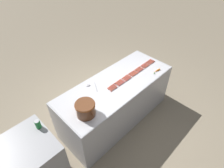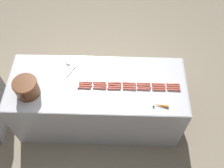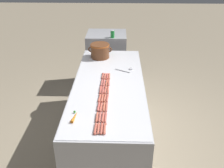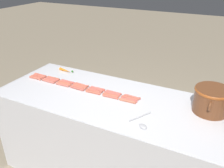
# 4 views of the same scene
# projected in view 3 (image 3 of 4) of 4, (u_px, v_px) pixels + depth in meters

# --- Properties ---
(ground_plane) EXTENTS (20.00, 20.00, 0.00)m
(ground_plane) POSITION_uv_depth(u_px,v_px,m) (109.00, 139.00, 3.52)
(ground_plane) COLOR gray
(griddle_counter) EXTENTS (0.86, 2.19, 0.91)m
(griddle_counter) POSITION_uv_depth(u_px,v_px,m) (109.00, 113.00, 3.31)
(griddle_counter) COLOR #BCBCC1
(griddle_counter) RESTS_ON ground_plane
(back_cabinet) EXTENTS (0.70, 0.60, 1.02)m
(back_cabinet) POSITION_uv_depth(u_px,v_px,m) (107.00, 60.00, 4.73)
(back_cabinet) COLOR #A0A0A4
(back_cabinet) RESTS_ON ground_plane
(hot_dog_0) EXTENTS (0.03, 0.16, 0.02)m
(hot_dog_0) POSITION_uv_depth(u_px,v_px,m) (95.00, 129.00, 2.27)
(hot_dog_0) COLOR #C85E4B
(hot_dog_0) RESTS_ON griddle_counter
(hot_dog_1) EXTENTS (0.02, 0.16, 0.02)m
(hot_dog_1) POSITION_uv_depth(u_px,v_px,m) (97.00, 117.00, 2.43)
(hot_dog_1) COLOR #C65E47
(hot_dog_1) RESTS_ON griddle_counter
(hot_dog_2) EXTENTS (0.03, 0.16, 0.02)m
(hot_dog_2) POSITION_uv_depth(u_px,v_px,m) (98.00, 107.00, 2.59)
(hot_dog_2) COLOR #C75950
(hot_dog_2) RESTS_ON griddle_counter
(hot_dog_3) EXTENTS (0.03, 0.16, 0.02)m
(hot_dog_3) POSITION_uv_depth(u_px,v_px,m) (100.00, 98.00, 2.74)
(hot_dog_3) COLOR #CD614B
(hot_dog_3) RESTS_ON griddle_counter
(hot_dog_4) EXTENTS (0.03, 0.16, 0.02)m
(hot_dog_4) POSITION_uv_depth(u_px,v_px,m) (101.00, 90.00, 2.90)
(hot_dog_4) COLOR #CD5B4C
(hot_dog_4) RESTS_ON griddle_counter
(hot_dog_5) EXTENTS (0.03, 0.16, 0.02)m
(hot_dog_5) POSITION_uv_depth(u_px,v_px,m) (102.00, 83.00, 3.05)
(hot_dog_5) COLOR #C05C50
(hot_dog_5) RESTS_ON griddle_counter
(hot_dog_6) EXTENTS (0.03, 0.16, 0.02)m
(hot_dog_6) POSITION_uv_depth(u_px,v_px,m) (103.00, 76.00, 3.22)
(hot_dog_6) COLOR #C05E4D
(hot_dog_6) RESTS_ON griddle_counter
(hot_dog_7) EXTENTS (0.03, 0.16, 0.02)m
(hot_dog_7) POSITION_uv_depth(u_px,v_px,m) (98.00, 128.00, 2.28)
(hot_dog_7) COLOR #C5604B
(hot_dog_7) RESTS_ON griddle_counter
(hot_dog_8) EXTENTS (0.03, 0.16, 0.02)m
(hot_dog_8) POSITION_uv_depth(u_px,v_px,m) (100.00, 117.00, 2.43)
(hot_dog_8) COLOR #C45F51
(hot_dog_8) RESTS_ON griddle_counter
(hot_dog_9) EXTENTS (0.03, 0.16, 0.02)m
(hot_dog_9) POSITION_uv_depth(u_px,v_px,m) (101.00, 107.00, 2.58)
(hot_dog_9) COLOR #C95F4C
(hot_dog_9) RESTS_ON griddle_counter
(hot_dog_10) EXTENTS (0.03, 0.16, 0.02)m
(hot_dog_10) POSITION_uv_depth(u_px,v_px,m) (102.00, 98.00, 2.74)
(hot_dog_10) COLOR #CC624A
(hot_dog_10) RESTS_ON griddle_counter
(hot_dog_11) EXTENTS (0.03, 0.16, 0.02)m
(hot_dog_11) POSITION_uv_depth(u_px,v_px,m) (103.00, 90.00, 2.89)
(hot_dog_11) COLOR #C15C4F
(hot_dog_11) RESTS_ON griddle_counter
(hot_dog_12) EXTENTS (0.03, 0.16, 0.02)m
(hot_dog_12) POSITION_uv_depth(u_px,v_px,m) (104.00, 83.00, 3.05)
(hot_dog_12) COLOR #CA5E51
(hot_dog_12) RESTS_ON griddle_counter
(hot_dog_13) EXTENTS (0.03, 0.16, 0.02)m
(hot_dog_13) POSITION_uv_depth(u_px,v_px,m) (105.00, 76.00, 3.21)
(hot_dog_13) COLOR #C5614C
(hot_dog_13) RESTS_ON griddle_counter
(hot_dog_14) EXTENTS (0.02, 0.16, 0.02)m
(hot_dog_14) POSITION_uv_depth(u_px,v_px,m) (101.00, 129.00, 2.28)
(hot_dog_14) COLOR #C55D4A
(hot_dog_14) RESTS_ON griddle_counter
(hot_dog_15) EXTENTS (0.03, 0.16, 0.02)m
(hot_dog_15) POSITION_uv_depth(u_px,v_px,m) (103.00, 117.00, 2.43)
(hot_dog_15) COLOR #CC624F
(hot_dog_15) RESTS_ON griddle_counter
(hot_dog_16) EXTENTS (0.03, 0.16, 0.02)m
(hot_dog_16) POSITION_uv_depth(u_px,v_px,m) (104.00, 107.00, 2.59)
(hot_dog_16) COLOR #CA664A
(hot_dog_16) RESTS_ON griddle_counter
(hot_dog_17) EXTENTS (0.03, 0.16, 0.02)m
(hot_dog_17) POSITION_uv_depth(u_px,v_px,m) (105.00, 98.00, 2.74)
(hot_dog_17) COLOR #C3634C
(hot_dog_17) RESTS_ON griddle_counter
(hot_dog_18) EXTENTS (0.03, 0.16, 0.02)m
(hot_dog_18) POSITION_uv_depth(u_px,v_px,m) (105.00, 90.00, 2.89)
(hot_dog_18) COLOR #C9604E
(hot_dog_18) RESTS_ON griddle_counter
(hot_dog_19) EXTENTS (0.03, 0.16, 0.02)m
(hot_dog_19) POSITION_uv_depth(u_px,v_px,m) (106.00, 83.00, 3.05)
(hot_dog_19) COLOR #CA634A
(hot_dog_19) RESTS_ON griddle_counter
(hot_dog_20) EXTENTS (0.03, 0.16, 0.02)m
(hot_dog_20) POSITION_uv_depth(u_px,v_px,m) (107.00, 76.00, 3.21)
(hot_dog_20) COLOR #C9594E
(hot_dog_20) RESTS_ON griddle_counter
(hot_dog_21) EXTENTS (0.03, 0.16, 0.02)m
(hot_dog_21) POSITION_uv_depth(u_px,v_px,m) (105.00, 129.00, 2.28)
(hot_dog_21) COLOR #C45E49
(hot_dog_21) RESTS_ON griddle_counter
(hot_dog_22) EXTENTS (0.02, 0.16, 0.02)m
(hot_dog_22) POSITION_uv_depth(u_px,v_px,m) (106.00, 117.00, 2.43)
(hot_dog_22) COLOR #C36051
(hot_dog_22) RESTS_ON griddle_counter
(hot_dog_23) EXTENTS (0.02, 0.16, 0.02)m
(hot_dog_23) POSITION_uv_depth(u_px,v_px,m) (107.00, 107.00, 2.59)
(hot_dog_23) COLOR #BF5D4D
(hot_dog_23) RESTS_ON griddle_counter
(hot_dog_24) EXTENTS (0.03, 0.16, 0.02)m
(hot_dog_24) POSITION_uv_depth(u_px,v_px,m) (107.00, 98.00, 2.74)
(hot_dog_24) COLOR #C15A4B
(hot_dog_24) RESTS_ON griddle_counter
(hot_dog_25) EXTENTS (0.03, 0.16, 0.02)m
(hot_dog_25) POSITION_uv_depth(u_px,v_px,m) (108.00, 90.00, 2.90)
(hot_dog_25) COLOR #C45D47
(hot_dog_25) RESTS_ON griddle_counter
(hot_dog_26) EXTENTS (0.03, 0.16, 0.02)m
(hot_dog_26) POSITION_uv_depth(u_px,v_px,m) (109.00, 83.00, 3.06)
(hot_dog_26) COLOR #C55A48
(hot_dog_26) RESTS_ON griddle_counter
(hot_dog_27) EXTENTS (0.03, 0.16, 0.02)m
(hot_dog_27) POSITION_uv_depth(u_px,v_px,m) (109.00, 76.00, 3.21)
(hot_dog_27) COLOR #C2674D
(hot_dog_27) RESTS_ON griddle_counter
(bean_pot) EXTENTS (0.36, 0.29, 0.21)m
(bean_pot) POSITION_uv_depth(u_px,v_px,m) (100.00, 50.00, 3.74)
(bean_pot) COLOR brown
(bean_pot) RESTS_ON griddle_counter
(serving_spoon) EXTENTS (0.25, 0.17, 0.02)m
(serving_spoon) POSITION_uv_depth(u_px,v_px,m) (128.00, 69.00, 3.40)
(serving_spoon) COLOR #B7B7BC
(serving_spoon) RESTS_ON griddle_counter
(carrot) EXTENTS (0.06, 0.18, 0.03)m
(carrot) POSITION_uv_depth(u_px,v_px,m) (75.00, 116.00, 2.43)
(carrot) COLOR orange
(carrot) RESTS_ON griddle_counter
(soda_can) EXTENTS (0.07, 0.07, 0.12)m
(soda_can) POSITION_uv_depth(u_px,v_px,m) (113.00, 34.00, 4.24)
(soda_can) COLOR #1E8C38
(soda_can) RESTS_ON back_cabinet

